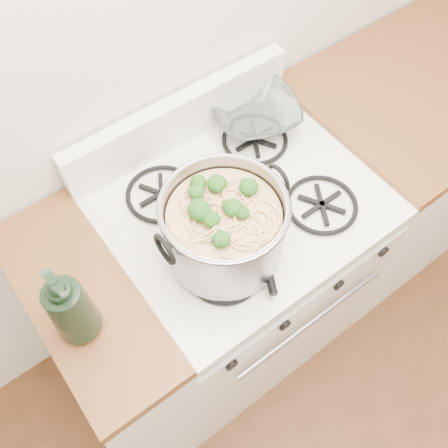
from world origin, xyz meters
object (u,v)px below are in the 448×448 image
Objects in this scene: bottle at (68,304)px; stock_pot at (224,229)px; gas_range at (238,275)px; spatula at (254,210)px; glass_bowl at (255,117)px.

stock_pot is at bearing -9.74° from bottle.
gas_range is at bearing 2.17° from bottle.
glass_bowl is (0.22, 0.27, 0.00)m from spatula.
glass_bowl is 0.39× the size of bottle.
bottle is at bearing -172.55° from gas_range.
glass_bowl is (0.35, 0.31, -0.09)m from stock_pot.
spatula is 1.14× the size of bottle.
glass_bowl reaches higher than gas_range.
gas_range is at bearing 112.68° from spatula.
stock_pot is (-0.14, -0.10, 0.59)m from gas_range.
bottle is (-0.53, -0.01, 0.12)m from spatula.
spatula is (-0.00, -0.06, 0.50)m from gas_range.
bottle is (-0.40, 0.03, 0.03)m from stock_pot.
glass_bowl is at bearing 15.26° from bottle.
glass_bowl is at bearing 41.62° from stock_pot.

